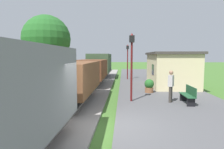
{
  "coord_description": "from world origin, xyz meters",
  "views": [
    {
      "loc": [
        0.5,
        -6.55,
        2.72
      ],
      "look_at": [
        -0.21,
        5.52,
        1.55
      ],
      "focal_mm": 30.67,
      "sensor_mm": 36.0,
      "label": 1
    }
  ],
  "objects_px": {
    "lamp_post_near": "(132,55)",
    "person_waiting": "(171,85)",
    "potted_planter": "(149,86)",
    "tree_trackside_far": "(47,39)",
    "lamp_post_far": "(128,55)",
    "freight_train": "(83,72)",
    "bench_down_platform": "(154,74)",
    "station_hut": "(170,69)",
    "bench_near_hut": "(189,95)"
  },
  "relations": [
    {
      "from": "tree_trackside_far",
      "to": "lamp_post_far",
      "type": "bearing_deg",
      "value": 20.41
    },
    {
      "from": "lamp_post_near",
      "to": "person_waiting",
      "type": "bearing_deg",
      "value": -4.11
    },
    {
      "from": "bench_down_platform",
      "to": "potted_planter",
      "type": "relative_size",
      "value": 1.64
    },
    {
      "from": "freight_train",
      "to": "bench_down_platform",
      "type": "xyz_separation_m",
      "value": [
        6.3,
        7.66,
        -0.83
      ]
    },
    {
      "from": "station_hut",
      "to": "potted_planter",
      "type": "bearing_deg",
      "value": -124.7
    },
    {
      "from": "lamp_post_near",
      "to": "potted_planter",
      "type": "bearing_deg",
      "value": 62.78
    },
    {
      "from": "bench_near_hut",
      "to": "lamp_post_far",
      "type": "xyz_separation_m",
      "value": [
        -2.95,
        10.39,
        2.08
      ]
    },
    {
      "from": "bench_down_platform",
      "to": "lamp_post_near",
      "type": "height_order",
      "value": "lamp_post_near"
    },
    {
      "from": "freight_train",
      "to": "person_waiting",
      "type": "bearing_deg",
      "value": -32.84
    },
    {
      "from": "person_waiting",
      "to": "potted_planter",
      "type": "bearing_deg",
      "value": -46.58
    },
    {
      "from": "freight_train",
      "to": "lamp_post_near",
      "type": "xyz_separation_m",
      "value": [
        3.35,
        -3.36,
        1.25
      ]
    },
    {
      "from": "person_waiting",
      "to": "lamp_post_far",
      "type": "bearing_deg",
      "value": -50.93
    },
    {
      "from": "freight_train",
      "to": "lamp_post_near",
      "type": "bearing_deg",
      "value": -45.08
    },
    {
      "from": "bench_down_platform",
      "to": "lamp_post_near",
      "type": "bearing_deg",
      "value": -104.99
    },
    {
      "from": "bench_near_hut",
      "to": "tree_trackside_far",
      "type": "relative_size",
      "value": 0.23
    },
    {
      "from": "bench_down_platform",
      "to": "potted_planter",
      "type": "height_order",
      "value": "potted_planter"
    },
    {
      "from": "bench_near_hut",
      "to": "station_hut",
      "type": "bearing_deg",
      "value": 85.28
    },
    {
      "from": "lamp_post_far",
      "to": "tree_trackside_far",
      "type": "height_order",
      "value": "tree_trackside_far"
    },
    {
      "from": "person_waiting",
      "to": "bench_down_platform",
      "type": "bearing_deg",
      "value": -66.98
    },
    {
      "from": "station_hut",
      "to": "lamp_post_far",
      "type": "height_order",
      "value": "lamp_post_far"
    },
    {
      "from": "lamp_post_near",
      "to": "tree_trackside_far",
      "type": "bearing_deg",
      "value": 136.54
    },
    {
      "from": "person_waiting",
      "to": "tree_trackside_far",
      "type": "distance_m",
      "value": 12.52
    },
    {
      "from": "bench_near_hut",
      "to": "tree_trackside_far",
      "type": "xyz_separation_m",
      "value": [
        -10.53,
        7.57,
        3.57
      ]
    },
    {
      "from": "lamp_post_far",
      "to": "lamp_post_near",
      "type": "bearing_deg",
      "value": -90.0
    },
    {
      "from": "tree_trackside_far",
      "to": "freight_train",
      "type": "bearing_deg",
      "value": -42.1
    },
    {
      "from": "freight_train",
      "to": "station_hut",
      "type": "xyz_separation_m",
      "value": [
        6.8,
        2.28,
        0.1
      ]
    },
    {
      "from": "lamp_post_near",
      "to": "freight_train",
      "type": "bearing_deg",
      "value": 134.92
    },
    {
      "from": "freight_train",
      "to": "lamp_post_far",
      "type": "bearing_deg",
      "value": 63.2
    },
    {
      "from": "bench_down_platform",
      "to": "person_waiting",
      "type": "distance_m",
      "value": 11.21
    },
    {
      "from": "freight_train",
      "to": "station_hut",
      "type": "height_order",
      "value": "station_hut"
    },
    {
      "from": "lamp_post_near",
      "to": "lamp_post_far",
      "type": "bearing_deg",
      "value": 90.0
    },
    {
      "from": "potted_planter",
      "to": "lamp_post_far",
      "type": "distance_m",
      "value": 7.84
    },
    {
      "from": "bench_near_hut",
      "to": "tree_trackside_far",
      "type": "distance_m",
      "value": 13.45
    },
    {
      "from": "freight_train",
      "to": "person_waiting",
      "type": "relative_size",
      "value": 15.2
    },
    {
      "from": "station_hut",
      "to": "person_waiting",
      "type": "height_order",
      "value": "station_hut"
    },
    {
      "from": "bench_near_hut",
      "to": "potted_planter",
      "type": "relative_size",
      "value": 1.64
    },
    {
      "from": "freight_train",
      "to": "person_waiting",
      "type": "xyz_separation_m",
      "value": [
        5.44,
        -3.51,
        -0.37
      ]
    },
    {
      "from": "lamp_post_far",
      "to": "potted_planter",
      "type": "bearing_deg",
      "value": -79.99
    },
    {
      "from": "bench_down_platform",
      "to": "lamp_post_near",
      "type": "relative_size",
      "value": 0.41
    },
    {
      "from": "potted_planter",
      "to": "bench_near_hut",
      "type": "bearing_deg",
      "value": -60.95
    },
    {
      "from": "freight_train",
      "to": "potted_planter",
      "type": "bearing_deg",
      "value": -9.81
    },
    {
      "from": "freight_train",
      "to": "lamp_post_near",
      "type": "relative_size",
      "value": 7.03
    },
    {
      "from": "person_waiting",
      "to": "bench_near_hut",
      "type": "bearing_deg",
      "value": -168.26
    },
    {
      "from": "bench_down_platform",
      "to": "person_waiting",
      "type": "height_order",
      "value": "person_waiting"
    },
    {
      "from": "tree_trackside_far",
      "to": "potted_planter",
      "type": "bearing_deg",
      "value": -27.48
    },
    {
      "from": "station_hut",
      "to": "tree_trackside_far",
      "type": "height_order",
      "value": "tree_trackside_far"
    },
    {
      "from": "lamp_post_near",
      "to": "lamp_post_far",
      "type": "xyz_separation_m",
      "value": [
        0.0,
        10.0,
        0.0
      ]
    },
    {
      "from": "lamp_post_far",
      "to": "freight_train",
      "type": "bearing_deg",
      "value": -116.8
    },
    {
      "from": "station_hut",
      "to": "lamp_post_far",
      "type": "distance_m",
      "value": 5.68
    },
    {
      "from": "potted_planter",
      "to": "tree_trackside_far",
      "type": "height_order",
      "value": "tree_trackside_far"
    }
  ]
}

